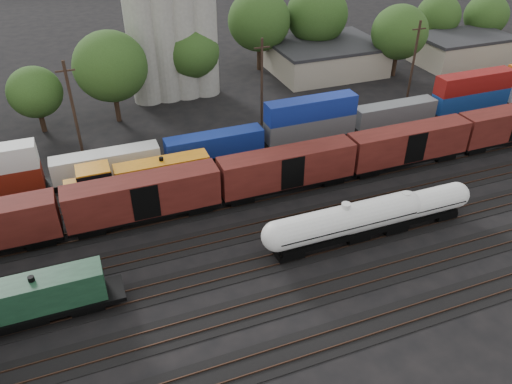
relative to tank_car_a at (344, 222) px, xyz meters
name	(u,v)px	position (x,y,z in m)	size (l,w,h in m)	color
ground	(230,235)	(-9.65, 5.00, -2.57)	(600.00, 600.00, 0.00)	black
tracks	(230,235)	(-9.65, 5.00, -2.53)	(180.00, 33.20, 0.20)	black
tank_car_a	(344,222)	(0.00, 0.00, 0.00)	(16.47, 2.95, 4.32)	white
tank_car_b	(403,209)	(6.55, 0.00, -0.21)	(15.03, 2.69, 3.94)	white
orange_locomotive	(136,178)	(-16.74, 15.00, -0.16)	(16.82, 2.80, 4.20)	black
boxcar_string	(219,182)	(-9.09, 10.00, 0.55)	(153.60, 2.90, 4.20)	black
container_wall	(148,151)	(-14.58, 20.00, 0.03)	(160.00, 2.60, 5.80)	black
grain_silo	(170,23)	(-6.37, 41.00, 8.68)	(13.40, 5.00, 29.00)	#9E9B91
industrial_sheds	(198,80)	(-3.03, 40.25, -0.01)	(119.38, 17.26, 5.10)	#9E937F
tree_band	(107,56)	(-15.77, 41.14, 4.97)	(162.18, 22.77, 14.12)	black
utility_poles	(173,94)	(-9.65, 27.00, 3.64)	(122.20, 0.36, 12.00)	black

